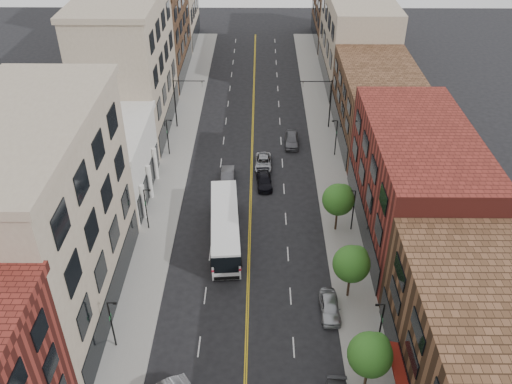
{
  "coord_description": "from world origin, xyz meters",
  "views": [
    {
      "loc": [
        1.08,
        -22.39,
        36.57
      ],
      "look_at": [
        0.68,
        23.94,
        5.0
      ],
      "focal_mm": 38.0,
      "sensor_mm": 36.0,
      "label": 1
    }
  ],
  "objects_px": {
    "car_lane_a": "(264,181)",
    "city_bus": "(225,225)",
    "car_parked_far": "(330,307)",
    "car_lane_behind": "(228,175)",
    "car_lane_b": "(263,162)",
    "car_lane_c": "(292,140)"
  },
  "relations": [
    {
      "from": "car_parked_far",
      "to": "car_lane_behind",
      "type": "xyz_separation_m",
      "value": [
        -10.3,
        22.03,
        -0.0
      ]
    },
    {
      "from": "car_lane_behind",
      "to": "car_lane_a",
      "type": "distance_m",
      "value": 4.68
    },
    {
      "from": "car_lane_a",
      "to": "car_lane_b",
      "type": "height_order",
      "value": "car_lane_b"
    },
    {
      "from": "car_parked_far",
      "to": "car_lane_a",
      "type": "distance_m",
      "value": 21.58
    },
    {
      "from": "car_lane_behind",
      "to": "car_lane_c",
      "type": "xyz_separation_m",
      "value": [
        8.32,
        8.9,
        0.08
      ]
    },
    {
      "from": "city_bus",
      "to": "car_parked_far",
      "type": "distance_m",
      "value": 14.37
    },
    {
      "from": "city_bus",
      "to": "car_lane_behind",
      "type": "bearing_deg",
      "value": 87.43
    },
    {
      "from": "city_bus",
      "to": "car_lane_behind",
      "type": "xyz_separation_m",
      "value": [
        -0.36,
        11.73,
        -1.19
      ]
    },
    {
      "from": "car_parked_far",
      "to": "car_lane_behind",
      "type": "height_order",
      "value": "car_parked_far"
    },
    {
      "from": "city_bus",
      "to": "car_lane_b",
      "type": "xyz_separation_m",
      "value": [
        4.06,
        14.84,
        -1.27
      ]
    },
    {
      "from": "city_bus",
      "to": "car_parked_far",
      "type": "relative_size",
      "value": 3.01
    },
    {
      "from": "city_bus",
      "to": "car_lane_b",
      "type": "height_order",
      "value": "city_bus"
    },
    {
      "from": "car_lane_behind",
      "to": "car_parked_far",
      "type": "bearing_deg",
      "value": 113.44
    },
    {
      "from": "car_parked_far",
      "to": "car_lane_b",
      "type": "height_order",
      "value": "car_parked_far"
    },
    {
      "from": "car_parked_far",
      "to": "car_lane_c",
      "type": "distance_m",
      "value": 31.0
    },
    {
      "from": "car_parked_far",
      "to": "car_lane_a",
      "type": "relative_size",
      "value": 0.98
    },
    {
      "from": "car_lane_a",
      "to": "city_bus",
      "type": "bearing_deg",
      "value": -115.84
    },
    {
      "from": "car_lane_b",
      "to": "car_lane_c",
      "type": "relative_size",
      "value": 0.99
    },
    {
      "from": "car_lane_b",
      "to": "car_lane_c",
      "type": "xyz_separation_m",
      "value": [
        3.9,
        5.79,
        0.16
      ]
    },
    {
      "from": "car_lane_behind",
      "to": "car_lane_a",
      "type": "height_order",
      "value": "car_lane_behind"
    },
    {
      "from": "car_lane_c",
      "to": "car_lane_behind",
      "type": "bearing_deg",
      "value": -130.28
    },
    {
      "from": "city_bus",
      "to": "car_lane_a",
      "type": "distance_m",
      "value": 11.35
    }
  ]
}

